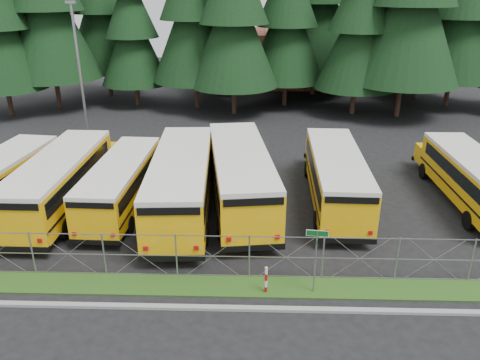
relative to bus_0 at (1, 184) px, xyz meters
name	(u,v)px	position (x,y,z in m)	size (l,w,h in m)	color
ground	(272,264)	(14.33, -5.12, -1.42)	(120.00, 120.00, 0.00)	black
curb	(275,309)	(14.33, -8.22, -1.36)	(50.00, 0.25, 0.12)	gray
grass_verge	(274,287)	(14.33, -6.82, -1.39)	(50.00, 1.40, 0.06)	#1F4413
chainlink_fence	(274,257)	(14.33, -6.12, -0.42)	(44.00, 0.10, 2.00)	gray
brick_building	(312,57)	(20.33, 34.88, 1.58)	(22.00, 10.00, 6.00)	brown
bus_0	(1,184)	(0.00, 0.00, 0.00)	(2.55, 10.80, 2.83)	#E7A907
bus_1	(63,182)	(3.31, 0.17, 0.09)	(2.72, 11.52, 3.02)	#E7A907
bus_2	(124,184)	(6.48, 0.39, -0.07)	(2.43, 10.30, 2.70)	#E7A907
bus_3	(183,183)	(9.74, -0.05, 0.20)	(2.91, 12.33, 3.23)	#E7A907
bus_4	(240,177)	(12.74, 0.88, 0.21)	(2.93, 12.42, 3.26)	#E7A907
bus_6	(335,178)	(17.93, 1.24, 0.07)	(2.67, 11.31, 2.97)	#E7A907
bus_east	(469,179)	(25.25, 1.41, -0.02)	(2.52, 10.68, 2.80)	#E7A907
street_sign	(316,248)	(15.89, -7.07, 0.62)	(0.84, 0.55, 2.81)	gray
striped_bollard	(266,280)	(14.00, -7.16, -0.82)	(0.11, 0.11, 1.20)	#B20C0C
light_standard	(80,68)	(0.62, 11.93, 4.09)	(0.70, 0.35, 10.14)	gray
conifer_2	(132,30)	(1.89, 23.19, 5.77)	(6.50, 6.50, 14.37)	black
conifer_3	(194,9)	(7.93, 22.34, 7.64)	(8.19, 8.19, 18.11)	black
conifer_4	(234,13)	(11.62, 20.19, 7.43)	(8.00, 8.00, 17.69)	black
conifer_5	(287,17)	(16.47, 23.47, 6.90)	(7.52, 7.52, 16.63)	black
conifer_6	(361,22)	(22.62, 20.40, 6.71)	(7.35, 7.35, 16.26)	black
conifer_8	(462,8)	(32.43, 23.64, 7.72)	(8.26, 8.26, 18.26)	black
conifer_10	(101,3)	(-2.04, 27.38, 7.90)	(8.42, 8.42, 18.63)	black
conifer_11	(218,19)	(9.59, 28.96, 6.34)	(7.02, 7.02, 15.52)	black
conifer_13	(428,8)	(30.50, 27.01, 7.58)	(8.13, 8.13, 17.99)	black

